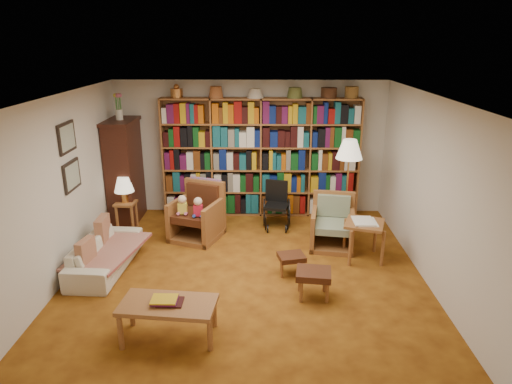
{
  "coord_description": "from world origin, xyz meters",
  "views": [
    {
      "loc": [
        0.23,
        -5.87,
        3.19
      ],
      "look_at": [
        0.14,
        0.6,
        1.02
      ],
      "focal_mm": 32.0,
      "sensor_mm": 36.0,
      "label": 1
    }
  ],
  "objects_px": {
    "side_table_lamp": "(126,210)",
    "armchair_leather": "(197,214)",
    "side_table_papers": "(364,228)",
    "footstool_b": "(314,276)",
    "wheelchair": "(277,206)",
    "floor_lamp": "(349,153)",
    "footstool_a": "(291,258)",
    "coffee_table": "(168,307)",
    "armchair_sage": "(332,226)",
    "sofa": "(105,253)"
  },
  "relations": [
    {
      "from": "armchair_sage",
      "to": "footstool_b",
      "type": "relative_size",
      "value": 1.74
    },
    {
      "from": "armchair_sage",
      "to": "side_table_papers",
      "type": "relative_size",
      "value": 1.22
    },
    {
      "from": "floor_lamp",
      "to": "footstool_a",
      "type": "relative_size",
      "value": 3.91
    },
    {
      "from": "side_table_lamp",
      "to": "coffee_table",
      "type": "xyz_separation_m",
      "value": [
        1.35,
        -3.08,
        0.03
      ]
    },
    {
      "from": "sofa",
      "to": "side_table_lamp",
      "type": "bearing_deg",
      "value": 7.01
    },
    {
      "from": "side_table_papers",
      "to": "footstool_a",
      "type": "distance_m",
      "value": 1.25
    },
    {
      "from": "footstool_a",
      "to": "wheelchair",
      "type": "bearing_deg",
      "value": 95.14
    },
    {
      "from": "armchair_sage",
      "to": "floor_lamp",
      "type": "relative_size",
      "value": 0.51
    },
    {
      "from": "footstool_a",
      "to": "sofa",
      "type": "bearing_deg",
      "value": 176.86
    },
    {
      "from": "armchair_leather",
      "to": "armchair_sage",
      "type": "height_order",
      "value": "armchair_leather"
    },
    {
      "from": "footstool_a",
      "to": "footstool_b",
      "type": "bearing_deg",
      "value": -67.44
    },
    {
      "from": "armchair_leather",
      "to": "coffee_table",
      "type": "relative_size",
      "value": 0.91
    },
    {
      "from": "wheelchair",
      "to": "floor_lamp",
      "type": "relative_size",
      "value": 0.5
    },
    {
      "from": "armchair_leather",
      "to": "footstool_a",
      "type": "distance_m",
      "value": 2.02
    },
    {
      "from": "armchair_sage",
      "to": "footstool_b",
      "type": "bearing_deg",
      "value": -105.92
    },
    {
      "from": "side_table_papers",
      "to": "armchair_leather",
      "type": "bearing_deg",
      "value": 162.64
    },
    {
      "from": "side_table_papers",
      "to": "footstool_b",
      "type": "distance_m",
      "value": 1.42
    },
    {
      "from": "armchair_sage",
      "to": "coffee_table",
      "type": "distance_m",
      "value": 3.29
    },
    {
      "from": "side_table_lamp",
      "to": "armchair_leather",
      "type": "xyz_separation_m",
      "value": [
        1.28,
        -0.27,
        0.03
      ]
    },
    {
      "from": "armchair_leather",
      "to": "coffee_table",
      "type": "xyz_separation_m",
      "value": [
        0.07,
        -2.81,
        0.0
      ]
    },
    {
      "from": "footstool_b",
      "to": "coffee_table",
      "type": "height_order",
      "value": "coffee_table"
    },
    {
      "from": "armchair_leather",
      "to": "side_table_papers",
      "type": "xyz_separation_m",
      "value": [
        2.63,
        -0.82,
        0.12
      ]
    },
    {
      "from": "side_table_papers",
      "to": "floor_lamp",
      "type": "bearing_deg",
      "value": 96.64
    },
    {
      "from": "side_table_lamp",
      "to": "armchair_leather",
      "type": "bearing_deg",
      "value": -11.93
    },
    {
      "from": "armchair_sage",
      "to": "side_table_papers",
      "type": "bearing_deg",
      "value": -50.62
    },
    {
      "from": "side_table_lamp",
      "to": "footstool_a",
      "type": "relative_size",
      "value": 1.19
    },
    {
      "from": "armchair_leather",
      "to": "armchair_sage",
      "type": "relative_size",
      "value": 1.18
    },
    {
      "from": "wheelchair",
      "to": "armchair_sage",
      "type": "bearing_deg",
      "value": -42.2
    },
    {
      "from": "floor_lamp",
      "to": "footstool_a",
      "type": "xyz_separation_m",
      "value": [
        -1.0,
        -1.47,
        -1.17
      ]
    },
    {
      "from": "sofa",
      "to": "armchair_sage",
      "type": "bearing_deg",
      "value": -72.71
    },
    {
      "from": "wheelchair",
      "to": "side_table_lamp",
      "type": "bearing_deg",
      "value": -175.83
    },
    {
      "from": "side_table_lamp",
      "to": "footstool_a",
      "type": "height_order",
      "value": "side_table_lamp"
    },
    {
      "from": "armchair_leather",
      "to": "footstool_a",
      "type": "bearing_deg",
      "value": -41.35
    },
    {
      "from": "footstool_b",
      "to": "wheelchair",
      "type": "bearing_deg",
      "value": 99.71
    },
    {
      "from": "footstool_a",
      "to": "coffee_table",
      "type": "bearing_deg",
      "value": -134.51
    },
    {
      "from": "wheelchair",
      "to": "sofa",
      "type": "bearing_deg",
      "value": -146.96
    },
    {
      "from": "armchair_leather",
      "to": "floor_lamp",
      "type": "xyz_separation_m",
      "value": [
        2.52,
        0.14,
        1.04
      ]
    },
    {
      "from": "armchair_leather",
      "to": "side_table_papers",
      "type": "relative_size",
      "value": 1.45
    },
    {
      "from": "footstool_b",
      "to": "coffee_table",
      "type": "distance_m",
      "value": 1.91
    },
    {
      "from": "side_table_lamp",
      "to": "floor_lamp",
      "type": "relative_size",
      "value": 0.3
    },
    {
      "from": "wheelchair",
      "to": "footstool_b",
      "type": "height_order",
      "value": "wheelchair"
    },
    {
      "from": "armchair_leather",
      "to": "side_table_lamp",
      "type": "bearing_deg",
      "value": 168.07
    },
    {
      "from": "floor_lamp",
      "to": "coffee_table",
      "type": "distance_m",
      "value": 3.97
    },
    {
      "from": "sofa",
      "to": "side_table_lamp",
      "type": "height_order",
      "value": "side_table_lamp"
    },
    {
      "from": "side_table_lamp",
      "to": "footstool_b",
      "type": "xyz_separation_m",
      "value": [
        3.05,
        -2.2,
        -0.05
      ]
    },
    {
      "from": "wheelchair",
      "to": "side_table_papers",
      "type": "bearing_deg",
      "value": -45.19
    },
    {
      "from": "armchair_leather",
      "to": "wheelchair",
      "type": "relative_size",
      "value": 1.22
    },
    {
      "from": "armchair_sage",
      "to": "wheelchair",
      "type": "distance_m",
      "value": 1.17
    },
    {
      "from": "wheelchair",
      "to": "footstool_a",
      "type": "height_order",
      "value": "wheelchair"
    },
    {
      "from": "side_table_lamp",
      "to": "wheelchair",
      "type": "distance_m",
      "value": 2.64
    }
  ]
}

